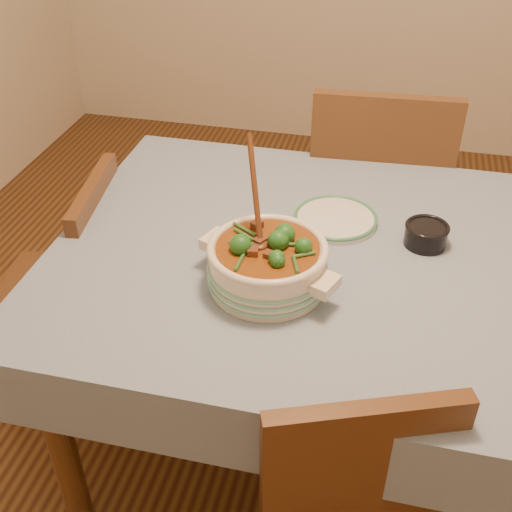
{
  "coord_description": "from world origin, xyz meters",
  "views": [
    {
      "loc": [
        -0.02,
        -1.32,
        1.7
      ],
      "look_at": [
        -0.29,
        -0.18,
        0.85
      ],
      "focal_mm": 45.0,
      "sensor_mm": 36.0,
      "label": 1
    }
  ],
  "objects_px": {
    "stew_casserole": "(267,261)",
    "condiment_bowl": "(426,234)",
    "dining_table": "(381,290)",
    "white_plate": "(336,219)",
    "chair_left": "(77,281)",
    "chair_far": "(375,198)"
  },
  "relations": [
    {
      "from": "white_plate",
      "to": "chair_far",
      "type": "height_order",
      "value": "chair_far"
    },
    {
      "from": "chair_left",
      "to": "dining_table",
      "type": "bearing_deg",
      "value": 76.54
    },
    {
      "from": "dining_table",
      "to": "condiment_bowl",
      "type": "bearing_deg",
      "value": 46.2
    },
    {
      "from": "stew_casserole",
      "to": "condiment_bowl",
      "type": "bearing_deg",
      "value": 35.6
    },
    {
      "from": "chair_left",
      "to": "white_plate",
      "type": "bearing_deg",
      "value": 86.44
    },
    {
      "from": "condiment_bowl",
      "to": "chair_left",
      "type": "distance_m",
      "value": 1.07
    },
    {
      "from": "white_plate",
      "to": "chair_far",
      "type": "xyz_separation_m",
      "value": [
        0.09,
        0.51,
        -0.22
      ]
    },
    {
      "from": "dining_table",
      "to": "chair_far",
      "type": "xyz_separation_m",
      "value": [
        -0.06,
        0.66,
        -0.12
      ]
    },
    {
      "from": "stew_casserole",
      "to": "chair_left",
      "type": "distance_m",
      "value": 0.79
    },
    {
      "from": "white_plate",
      "to": "chair_left",
      "type": "relative_size",
      "value": 0.28
    },
    {
      "from": "white_plate",
      "to": "condiment_bowl",
      "type": "bearing_deg",
      "value": -12.53
    },
    {
      "from": "condiment_bowl",
      "to": "chair_far",
      "type": "relative_size",
      "value": 0.13
    },
    {
      "from": "chair_left",
      "to": "stew_casserole",
      "type": "bearing_deg",
      "value": 61.38
    },
    {
      "from": "dining_table",
      "to": "stew_casserole",
      "type": "distance_m",
      "value": 0.35
    },
    {
      "from": "chair_left",
      "to": "chair_far",
      "type": "bearing_deg",
      "value": 115.39
    },
    {
      "from": "dining_table",
      "to": "white_plate",
      "type": "distance_m",
      "value": 0.23
    },
    {
      "from": "dining_table",
      "to": "white_plate",
      "type": "bearing_deg",
      "value": 134.11
    },
    {
      "from": "white_plate",
      "to": "chair_left",
      "type": "xyz_separation_m",
      "value": [
        -0.78,
        -0.06,
        -0.31
      ]
    },
    {
      "from": "stew_casserole",
      "to": "condiment_bowl",
      "type": "xyz_separation_m",
      "value": [
        0.36,
        0.26,
        -0.04
      ]
    },
    {
      "from": "dining_table",
      "to": "condiment_bowl",
      "type": "distance_m",
      "value": 0.18
    },
    {
      "from": "white_plate",
      "to": "condiment_bowl",
      "type": "xyz_separation_m",
      "value": [
        0.24,
        -0.05,
        0.02
      ]
    },
    {
      "from": "white_plate",
      "to": "condiment_bowl",
      "type": "relative_size",
      "value": 1.79
    }
  ]
}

